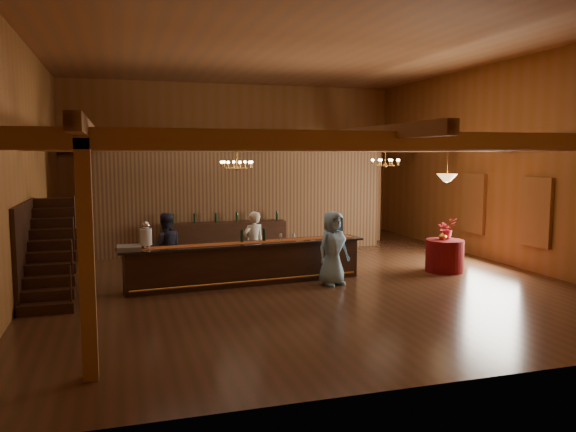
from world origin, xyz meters
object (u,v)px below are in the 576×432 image
object	(u,v)px
tasting_bar	(246,263)
floor_plant	(326,225)
chandelier_left	(237,164)
pendant_lamp	(447,178)
backbar_shelf	(227,239)
chandelier_right	(385,162)
beverage_dispenser	(146,236)
raffle_drum	(333,231)
staff_second	(166,248)
round_table	(444,256)
bartender	(253,244)
guest	(333,248)

from	to	relation	value
tasting_bar	floor_plant	size ratio (longest dim) A/B	4.18
chandelier_left	tasting_bar	bearing A→B (deg)	-92.71
pendant_lamp	floor_plant	xyz separation A→B (m)	(-1.51, 4.60, -1.71)
backbar_shelf	chandelier_right	xyz separation A→B (m)	(4.14, -2.03, 2.28)
beverage_dispenser	backbar_shelf	distance (m)	4.74
tasting_bar	pendant_lamp	size ratio (longest dim) A/B	6.43
raffle_drum	backbar_shelf	xyz separation A→B (m)	(-1.95, 3.68, -0.64)
staff_second	tasting_bar	bearing A→B (deg)	157.16
round_table	bartender	world-z (taller)	bartender
bartender	guest	distance (m)	2.11
tasting_bar	backbar_shelf	distance (m)	3.83
chandelier_right	guest	world-z (taller)	chandelier_right
beverage_dispenser	backbar_shelf	size ratio (longest dim) A/B	0.17
raffle_drum	chandelier_left	xyz separation A→B (m)	(-2.15, 1.13, 1.61)
beverage_dispenser	chandelier_left	size ratio (longest dim) A/B	0.75
staff_second	backbar_shelf	bearing A→B (deg)	-124.42
backbar_shelf	pendant_lamp	bearing A→B (deg)	-38.12
beverage_dispenser	backbar_shelf	world-z (taller)	beverage_dispenser
tasting_bar	staff_second	world-z (taller)	staff_second
beverage_dispenser	staff_second	distance (m)	1.05
pendant_lamp	bartender	size ratio (longest dim) A/B	0.56
raffle_drum	round_table	distance (m)	3.04
backbar_shelf	guest	distance (m)	4.79
chandelier_right	bartender	size ratio (longest dim) A/B	0.50
backbar_shelf	chandelier_left	bearing A→B (deg)	-93.60
tasting_bar	chandelier_left	world-z (taller)	chandelier_left
backbar_shelf	pendant_lamp	xyz separation A→B (m)	(4.89, -3.96, 1.91)
tasting_bar	raffle_drum	size ratio (longest dim) A/B	17.03
chandelier_right	pendant_lamp	size ratio (longest dim) A/B	0.89
bartender	floor_plant	size ratio (longest dim) A/B	1.15
beverage_dispenser	chandelier_right	size ratio (longest dim) A/B	0.75
chandelier_right	round_table	bearing A→B (deg)	-68.63
bartender	guest	size ratio (longest dim) A/B	0.94
beverage_dispenser	round_table	size ratio (longest dim) A/B	0.63
backbar_shelf	beverage_dispenser	bearing A→B (deg)	-121.43
beverage_dispenser	chandelier_left	bearing A→B (deg)	31.45
staff_second	beverage_dispenser	bearing A→B (deg)	58.90
staff_second	floor_plant	world-z (taller)	staff_second
chandelier_right	bartender	distance (m)	4.60
backbar_shelf	floor_plant	world-z (taller)	floor_plant
backbar_shelf	raffle_drum	bearing A→B (deg)	-61.16
chandelier_left	guest	xyz separation A→B (m)	(1.82, -1.95, -1.89)
round_table	pendant_lamp	bearing A→B (deg)	0.00
chandelier_right	pendant_lamp	distance (m)	2.10
pendant_lamp	bartender	distance (m)	5.14
bartender	floor_plant	distance (m)	4.93
pendant_lamp	staff_second	distance (m)	7.15
backbar_shelf	floor_plant	bearing A→B (deg)	11.59
raffle_drum	chandelier_left	distance (m)	2.91
backbar_shelf	guest	bearing A→B (deg)	-69.29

